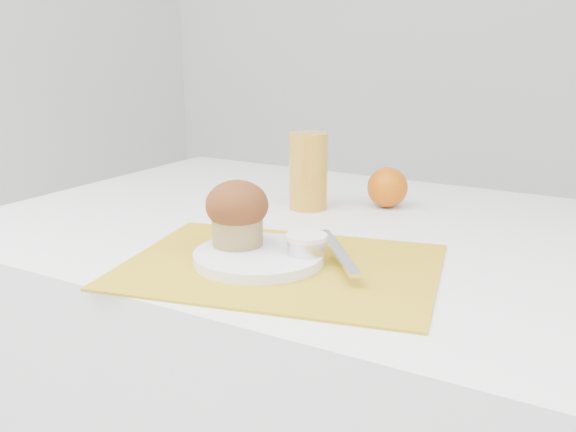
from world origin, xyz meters
The scene contains 11 objects.
table centered at (0.00, 0.05, 0.38)m, with size 1.20×0.80×0.75m, color white.
placemat centered at (0.02, -0.17, 0.75)m, with size 0.42×0.31×0.00m, color gold.
plate centered at (-0.01, -0.17, 0.76)m, with size 0.18×0.18×0.01m, color white.
ramekin centered at (0.05, -0.14, 0.78)m, with size 0.05×0.05×0.02m, color silver.
cream centered at (0.05, -0.14, 0.79)m, with size 0.06×0.06×0.01m, color white.
raspberry_near centered at (0.02, -0.14, 0.78)m, with size 0.02×0.02×0.02m, color #5E0207.
raspberry_far centered at (0.04, -0.14, 0.78)m, with size 0.02×0.02×0.02m, color #4F020B.
butter_knife centered at (0.08, -0.12, 0.77)m, with size 0.19×0.02×0.00m, color silver.
orange centered at (0.02, 0.21, 0.79)m, with size 0.07×0.07×0.07m, color #C05506.
juice_glass centered at (-0.10, 0.13, 0.82)m, with size 0.07×0.07×0.14m, color gold.
muffin centered at (-0.06, -0.16, 0.82)m, with size 0.09×0.09×0.09m.
Camera 1 is at (0.44, -0.87, 1.05)m, focal length 40.00 mm.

